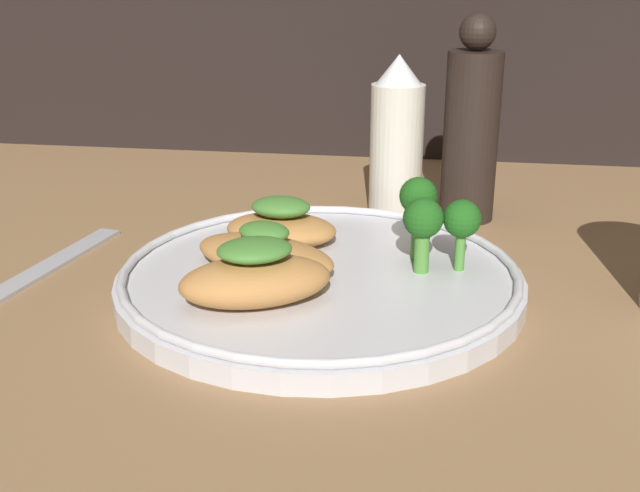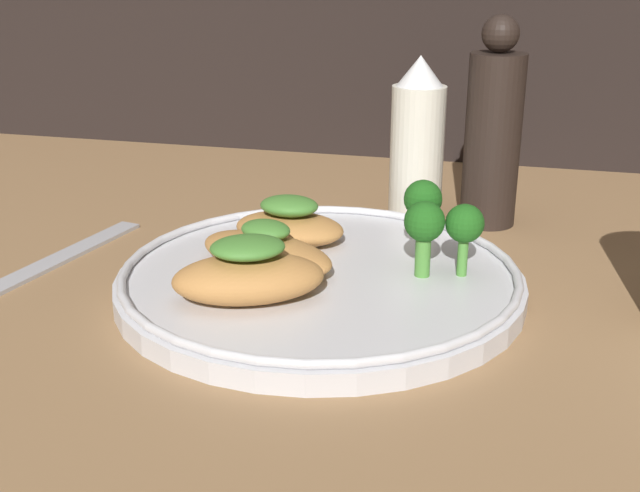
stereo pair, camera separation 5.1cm
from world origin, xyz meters
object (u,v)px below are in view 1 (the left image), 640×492
(plate, at_px, (320,279))
(sauce_bottle, at_px, (397,140))
(broccoli_bunch, at_px, (433,215))
(pepper_grinder, at_px, (471,129))

(plate, distance_m, sauce_bottle, 0.19)
(broccoli_bunch, height_order, sauce_bottle, sauce_bottle)
(broccoli_bunch, xyz_separation_m, sauce_bottle, (-0.03, 0.16, 0.01))
(sauce_bottle, bearing_deg, plate, -102.47)
(broccoli_bunch, relative_size, pepper_grinder, 0.35)
(plate, height_order, broccoli_bunch, broccoli_bunch)
(plate, xyz_separation_m, sauce_bottle, (0.04, 0.18, 0.06))
(sauce_bottle, bearing_deg, broccoli_bunch, -77.35)
(broccoli_bunch, xyz_separation_m, pepper_grinder, (0.03, 0.16, 0.03))
(plate, height_order, sauce_bottle, sauce_bottle)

